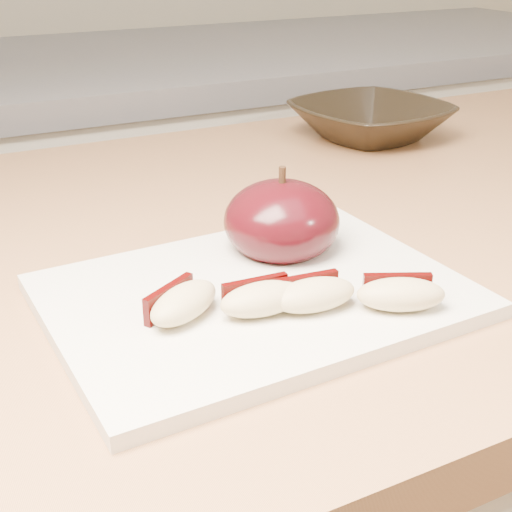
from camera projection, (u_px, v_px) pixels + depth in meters
name	position (u px, v px, depth m)	size (l,w,h in m)	color
back_cabinet	(79.00, 309.00, 1.37)	(2.40, 0.62, 0.94)	silver
cutting_board	(256.00, 296.00, 0.49)	(0.28, 0.20, 0.01)	silver
apple_half	(282.00, 221.00, 0.55)	(0.10, 0.10, 0.07)	black
apple_wedge_a	(182.00, 302.00, 0.45)	(0.06, 0.05, 0.02)	tan
apple_wedge_b	(262.00, 298.00, 0.46)	(0.06, 0.03, 0.02)	tan
apple_wedge_c	(313.00, 294.00, 0.46)	(0.06, 0.03, 0.02)	tan
apple_wedge_d	(400.00, 294.00, 0.46)	(0.06, 0.05, 0.02)	tan
bowl	(370.00, 121.00, 0.87)	(0.18, 0.18, 0.04)	black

